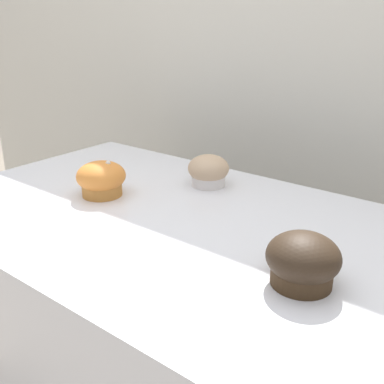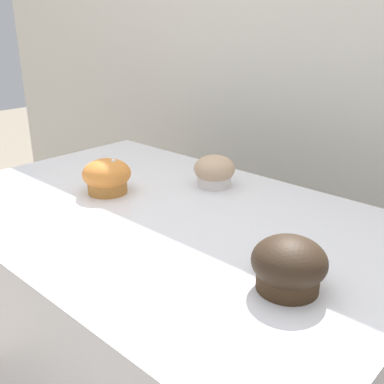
# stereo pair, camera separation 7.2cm
# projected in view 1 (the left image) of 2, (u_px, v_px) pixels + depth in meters

# --- Properties ---
(wall_back) EXTENTS (3.20, 0.10, 1.80)m
(wall_back) POSITION_uv_depth(u_px,v_px,m) (294.00, 154.00, 1.36)
(wall_back) COLOR beige
(wall_back) RESTS_ON ground
(muffin_front_center) EXTENTS (0.11, 0.11, 0.08)m
(muffin_front_center) POSITION_uv_depth(u_px,v_px,m) (101.00, 179.00, 0.98)
(muffin_front_center) COLOR #BF7935
(muffin_front_center) RESTS_ON display_counter
(muffin_back_left) EXTENTS (0.10, 0.10, 0.07)m
(muffin_back_left) POSITION_uv_depth(u_px,v_px,m) (208.00, 171.00, 1.04)
(muffin_back_left) COLOR silver
(muffin_back_left) RESTS_ON display_counter
(muffin_back_right) EXTENTS (0.11, 0.11, 0.08)m
(muffin_back_right) POSITION_uv_depth(u_px,v_px,m) (303.00, 261.00, 0.65)
(muffin_back_right) COLOR #3C2918
(muffin_back_right) RESTS_ON display_counter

